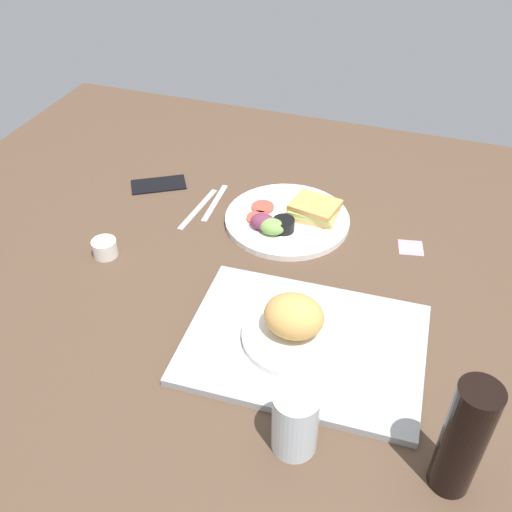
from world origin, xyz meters
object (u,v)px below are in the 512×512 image
object	(u,v)px
fork	(215,202)
serving_tray	(304,344)
espresso_cup	(105,248)
cell_phone	(158,184)
plate_with_salad	(289,218)
soda_bottle	(463,439)
drinking_glass	(295,422)
knife	(198,209)
bread_plate_near	(294,324)
sticky_note	(411,248)

from	to	relation	value
fork	serving_tray	bearing A→B (deg)	37.87
espresso_cup	cell_phone	bearing A→B (deg)	-86.25
plate_with_salad	soda_bottle	size ratio (longest dim) A/B	1.37
drinking_glass	espresso_cup	bearing A→B (deg)	-31.39
knife	drinking_glass	bearing A→B (deg)	40.47
drinking_glass	cell_phone	distance (cm)	85.44
espresso_cup	knife	bearing A→B (deg)	-117.88
espresso_cup	knife	distance (cm)	26.94
bread_plate_near	knife	distance (cm)	50.51
drinking_glass	serving_tray	bearing A→B (deg)	-79.23
plate_with_salad	drinking_glass	xyz separation A→B (cm)	(-18.15, 58.52, 4.53)
drinking_glass	cell_phone	size ratio (longest dim) A/B	0.86
drinking_glass	sticky_note	distance (cm)	60.09
drinking_glass	fork	size ratio (longest dim) A/B	0.72
knife	cell_phone	size ratio (longest dim) A/B	1.32
serving_tray	knife	xyz separation A→B (cm)	(37.79, -35.90, -0.55)
bread_plate_near	fork	world-z (taller)	bread_plate_near
soda_bottle	espresso_cup	world-z (taller)	soda_bottle
soda_bottle	espresso_cup	distance (cm)	85.26
cell_phone	espresso_cup	bearing A→B (deg)	62.56
drinking_glass	knife	size ratio (longest dim) A/B	0.65
knife	sticky_note	bearing A→B (deg)	96.08
sticky_note	knife	bearing A→B (deg)	1.90
drinking_glass	soda_bottle	size ratio (longest dim) A/B	0.55
soda_bottle	espresso_cup	size ratio (longest dim) A/B	3.96
bread_plate_near	sticky_note	size ratio (longest dim) A/B	3.61
serving_tray	knife	distance (cm)	52.13
drinking_glass	fork	bearing A→B (deg)	-57.51
espresso_cup	fork	world-z (taller)	espresso_cup
bread_plate_near	espresso_cup	xyz separation A→B (cm)	(48.08, -11.82, -3.11)
espresso_cup	knife	xyz separation A→B (cm)	(-12.57, -23.76, -1.75)
bread_plate_near	sticky_note	xyz separation A→B (cm)	(-17.66, -37.35, -5.05)
fork	knife	world-z (taller)	same
soda_bottle	serving_tray	bearing A→B (deg)	-34.40
soda_bottle	cell_phone	bearing A→B (deg)	-37.67
espresso_cup	sticky_note	size ratio (longest dim) A/B	1.00
knife	cell_phone	distance (cm)	16.19
fork	sticky_note	bearing A→B (deg)	84.23
serving_tray	soda_bottle	size ratio (longest dim) A/B	2.03
cell_phone	fork	bearing A→B (deg)	139.09
soda_bottle	sticky_note	bearing A→B (deg)	-77.21
bread_plate_near	drinking_glass	size ratio (longest dim) A/B	1.64
bread_plate_near	knife	bearing A→B (deg)	-45.06
soda_bottle	knife	size ratio (longest dim) A/B	1.17
serving_tray	bread_plate_near	world-z (taller)	bread_plate_near
plate_with_salad	fork	distance (cm)	20.83
serving_tray	drinking_glass	world-z (taller)	drinking_glass
serving_tray	sticky_note	distance (cm)	40.68
drinking_glass	espresso_cup	distance (cm)	63.81
cell_phone	knife	bearing A→B (deg)	123.13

